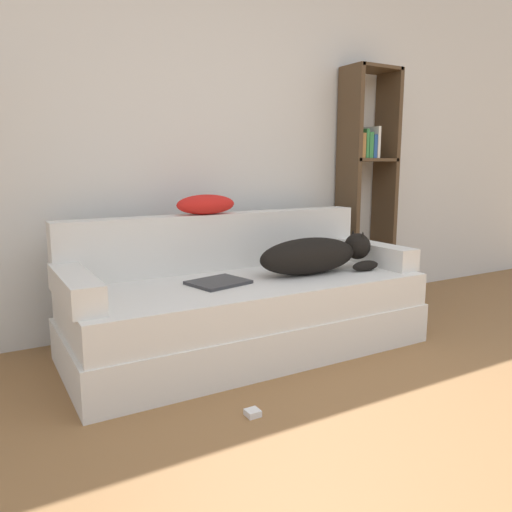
# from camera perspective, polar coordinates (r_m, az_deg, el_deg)

# --- Properties ---
(wall_back) EXTENTS (7.32, 0.06, 2.70)m
(wall_back) POSITION_cam_1_polar(r_m,az_deg,el_deg) (3.54, -3.14, 14.79)
(wall_back) COLOR silver
(wall_back) RESTS_ON ground_plane
(couch) EXTENTS (2.05, 0.87, 0.43)m
(couch) POSITION_cam_1_polar(r_m,az_deg,el_deg) (2.93, -0.94, -6.78)
(couch) COLOR silver
(couch) RESTS_ON ground_plane
(couch_backrest) EXTENTS (2.01, 0.15, 0.35)m
(couch_backrest) POSITION_cam_1_polar(r_m,az_deg,el_deg) (3.16, -4.17, 1.72)
(couch_backrest) COLOR silver
(couch_backrest) RESTS_ON couch
(couch_arm_left) EXTENTS (0.15, 0.68, 0.14)m
(couch_arm_left) POSITION_cam_1_polar(r_m,az_deg,el_deg) (2.54, -20.00, -3.40)
(couch_arm_left) COLOR silver
(couch_arm_left) RESTS_ON couch
(couch_arm_right) EXTENTS (0.15, 0.68, 0.14)m
(couch_arm_right) POSITION_cam_1_polar(r_m,az_deg,el_deg) (3.41, 13.17, 0.31)
(couch_arm_right) COLOR silver
(couch_arm_right) RESTS_ON couch
(dog) EXTENTS (0.80, 0.26, 0.24)m
(dog) POSITION_cam_1_polar(r_m,az_deg,el_deg) (3.04, 6.90, 0.13)
(dog) COLOR black
(dog) RESTS_ON couch
(laptop) EXTENTS (0.35, 0.31, 0.02)m
(laptop) POSITION_cam_1_polar(r_m,az_deg,el_deg) (2.76, -4.33, -3.02)
(laptop) COLOR #2D2D30
(laptop) RESTS_ON couch
(throw_pillow) EXTENTS (0.38, 0.17, 0.12)m
(throw_pillow) POSITION_cam_1_polar(r_m,az_deg,el_deg) (3.07, -5.75, 5.88)
(throw_pillow) COLOR red
(throw_pillow) RESTS_ON couch_backrest
(bookshelf) EXTENTS (0.42, 0.26, 1.80)m
(bookshelf) POSITION_cam_1_polar(r_m,az_deg,el_deg) (4.01, 12.54, 9.09)
(bookshelf) COLOR #4C3823
(bookshelf) RESTS_ON ground_plane
(power_adapter) EXTENTS (0.06, 0.06, 0.03)m
(power_adapter) POSITION_cam_1_polar(r_m,az_deg,el_deg) (2.27, -0.38, -17.50)
(power_adapter) COLOR silver
(power_adapter) RESTS_ON ground_plane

